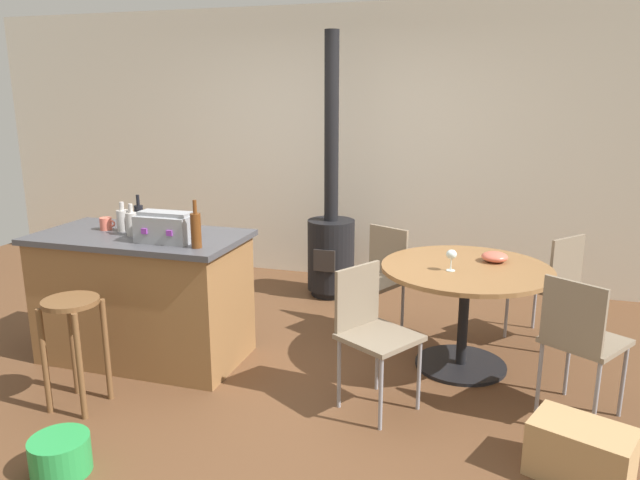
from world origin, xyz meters
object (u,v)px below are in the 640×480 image
at_px(dining_table, 465,290).
at_px(bottle_2, 132,223).
at_px(cup_0, 106,224).
at_px(folding_chair_left, 371,326).
at_px(bottle_1, 139,218).
at_px(serving_bowl, 495,257).
at_px(plastic_bucket, 60,455).
at_px(bottle_3, 123,220).
at_px(folding_chair_right, 580,337).
at_px(folding_chair_near, 551,280).
at_px(wood_stove, 331,236).
at_px(folding_chair_far, 378,273).
at_px(toolbox, 166,227).
at_px(cup_1, 177,226).
at_px(wine_glass, 451,255).
at_px(cardboard_box, 581,452).
at_px(bottle_0, 196,229).
at_px(kitchen_island, 144,296).
at_px(wooden_stool, 73,330).

relative_size(dining_table, bottle_2, 5.18).
bearing_deg(cup_0, folding_chair_left, -7.27).
xyz_separation_m(bottle_1, serving_bowl, (2.40, 0.62, -0.25)).
height_order(bottle_1, plastic_bucket, bottle_1).
xyz_separation_m(bottle_2, bottle_3, (-0.14, 0.10, -0.00)).
xyz_separation_m(folding_chair_left, plastic_bucket, (-1.35, -1.13, -0.42)).
relative_size(bottle_2, cup_0, 1.83).
bearing_deg(folding_chair_right, folding_chair_near, 94.59).
bearing_deg(wood_stove, folding_chair_far, -52.35).
distance_m(toolbox, cup_1, 0.28).
relative_size(wine_glass, cardboard_box, 0.30).
bearing_deg(dining_table, bottle_2, -166.41).
bearing_deg(dining_table, bottle_0, -156.61).
xyz_separation_m(kitchen_island, toolbox, (0.29, -0.13, 0.55)).
xyz_separation_m(folding_chair_left, cup_0, (-2.01, 0.26, 0.45)).
xyz_separation_m(dining_table, toolbox, (-1.91, -0.62, 0.45)).
distance_m(wood_stove, cup_1, 1.76).
bearing_deg(folding_chair_right, bottle_1, 178.63).
bearing_deg(cardboard_box, bottle_1, 167.08).
bearing_deg(bottle_0, wooden_stool, -136.74).
height_order(toolbox, bottle_0, bottle_0).
height_order(kitchen_island, toolbox, toolbox).
bearing_deg(toolbox, bottle_1, 150.99).
relative_size(bottle_1, cup_1, 2.21).
relative_size(wooden_stool, toolbox, 1.89).
distance_m(folding_chair_near, cup_1, 2.78).
xyz_separation_m(folding_chair_near, folding_chair_right, (0.09, -1.12, 0.01)).
bearing_deg(folding_chair_right, cardboard_box, -92.23).
relative_size(wood_stove, serving_bowl, 13.34).
distance_m(folding_chair_right, cup_0, 3.22).
bearing_deg(folding_chair_near, dining_table, -134.45).
relative_size(folding_chair_near, bottle_2, 3.89).
bearing_deg(plastic_bucket, wood_stove, 79.76).
height_order(folding_chair_far, plastic_bucket, folding_chair_far).
bearing_deg(bottle_2, plastic_bucket, -73.72).
relative_size(folding_chair_far, bottle_2, 3.83).
distance_m(bottle_2, cup_1, 0.30).
bearing_deg(folding_chair_left, bottle_0, -179.46).
distance_m(folding_chair_near, cardboard_box, 1.75).
height_order(folding_chair_far, bottle_3, bottle_3).
bearing_deg(bottle_1, dining_table, 11.35).
bearing_deg(bottle_3, wine_glass, 7.78).
distance_m(folding_chair_right, serving_bowl, 0.89).
bearing_deg(bottle_3, kitchen_island, -18.91).
xyz_separation_m(wooden_stool, wood_stove, (0.90, 2.45, 0.07)).
bearing_deg(wood_stove, folding_chair_left, -67.29).
bearing_deg(bottle_0, wood_stove, 80.01).
distance_m(kitchen_island, cup_0, 0.59).
relative_size(kitchen_island, serving_bowl, 8.12).
bearing_deg(dining_table, bottle_3, -169.44).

